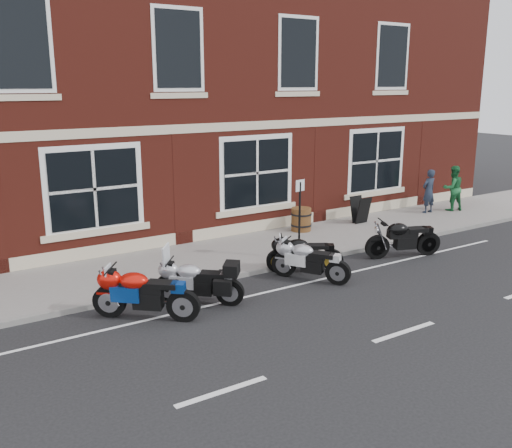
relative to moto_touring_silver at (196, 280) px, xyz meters
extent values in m
plane|color=black|center=(2.66, -0.48, -0.53)|extent=(80.00, 80.00, 0.00)
cube|color=slate|center=(2.66, 2.52, -0.47)|extent=(30.00, 3.00, 0.12)
cube|color=slate|center=(2.66, 0.94, -0.47)|extent=(30.00, 0.16, 0.12)
cube|color=maroon|center=(2.66, 10.02, 5.47)|extent=(24.00, 12.00, 12.00)
cylinder|color=black|center=(-0.46, 0.42, -0.23)|extent=(0.53, 0.50, 0.61)
cylinder|color=black|center=(0.55, -0.51, -0.23)|extent=(0.53, 0.50, 0.61)
cube|color=black|center=(0.01, -0.01, 0.10)|extent=(0.71, 0.68, 0.21)
ellipsoid|color=#9B9B9F|center=(-0.09, 0.09, 0.21)|extent=(0.62, 0.61, 0.30)
cube|color=black|center=(0.29, -0.27, 0.17)|extent=(0.55, 0.53, 0.09)
cube|color=silver|center=(-0.45, 0.41, 0.56)|extent=(0.30, 0.32, 0.43)
cylinder|color=black|center=(-1.80, 0.29, -0.19)|extent=(0.60, 0.55, 0.68)
cylinder|color=black|center=(-0.64, -0.73, -0.19)|extent=(0.60, 0.55, 0.68)
cube|color=black|center=(-1.26, -0.18, 0.17)|extent=(0.81, 0.75, 0.23)
ellipsoid|color=#BA1007|center=(-1.38, -0.08, 0.30)|extent=(0.70, 0.68, 0.34)
cube|color=black|center=(-0.94, -0.46, 0.26)|extent=(0.62, 0.59, 0.11)
cylinder|color=black|center=(2.69, 0.77, -0.23)|extent=(0.57, 0.41, 0.59)
cylinder|color=black|center=(3.83, 0.07, -0.23)|extent=(0.57, 0.41, 0.59)
cube|color=black|center=(3.22, 0.44, 0.08)|extent=(0.75, 0.58, 0.20)
ellipsoid|color=black|center=(3.10, 0.51, 0.19)|extent=(0.62, 0.56, 0.30)
cube|color=black|center=(3.54, 0.25, 0.16)|extent=(0.56, 0.47, 0.09)
cylinder|color=black|center=(2.63, 0.41, -0.23)|extent=(0.42, 0.59, 0.61)
cylinder|color=black|center=(3.35, -0.77, -0.23)|extent=(0.42, 0.59, 0.61)
cube|color=black|center=(2.96, -0.14, 0.10)|extent=(0.59, 0.77, 0.21)
ellipsoid|color=#9C9CA1|center=(2.89, -0.02, 0.21)|extent=(0.57, 0.64, 0.31)
cube|color=black|center=(3.16, -0.47, 0.18)|extent=(0.49, 0.58, 0.10)
cylinder|color=black|center=(5.57, 0.23, -0.20)|extent=(0.67, 0.35, 0.67)
cylinder|color=black|center=(6.99, -0.28, -0.20)|extent=(0.67, 0.35, 0.67)
cube|color=black|center=(6.23, -0.01, 0.16)|extent=(0.87, 0.52, 0.23)
ellipsoid|color=black|center=(6.08, 0.05, 0.28)|extent=(0.68, 0.55, 0.33)
cube|color=black|center=(6.62, -0.15, 0.24)|extent=(0.63, 0.45, 0.10)
imported|color=#1C2433|center=(10.75, 2.96, 0.37)|extent=(0.58, 0.39, 1.55)
imported|color=#1C6231|center=(11.79, 2.76, 0.40)|extent=(0.93, 0.82, 1.63)
cylinder|color=#563C17|center=(5.41, 3.38, -0.05)|extent=(0.62, 0.62, 0.72)
cylinder|color=black|center=(5.41, 3.38, -0.22)|extent=(0.65, 0.65, 0.05)
cylinder|color=black|center=(5.41, 3.38, 0.12)|extent=(0.65, 0.65, 0.05)
cylinder|color=black|center=(3.57, 1.07, 0.61)|extent=(0.06, 0.06, 2.05)
cube|color=silver|center=(3.57, 1.07, 1.55)|extent=(0.30, 0.06, 0.30)
camera|label=1|loc=(-5.19, -10.41, 4.11)|focal=40.00mm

